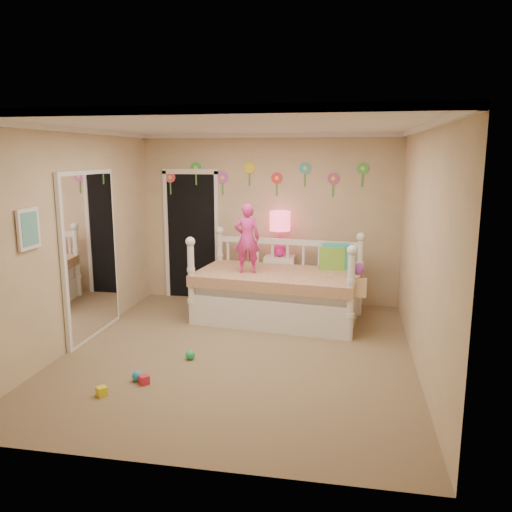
% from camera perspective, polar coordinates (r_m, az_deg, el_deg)
% --- Properties ---
extents(floor, '(4.00, 4.50, 0.01)m').
position_cam_1_polar(floor, '(6.08, -1.98, -10.81)').
color(floor, '#7F684C').
rests_on(floor, ground).
extents(ceiling, '(4.00, 4.50, 0.01)m').
position_cam_1_polar(ceiling, '(5.65, -2.16, 14.44)').
color(ceiling, white).
rests_on(ceiling, floor).
extents(back_wall, '(4.00, 0.01, 2.60)m').
position_cam_1_polar(back_wall, '(7.91, 1.44, 4.10)').
color(back_wall, tan).
rests_on(back_wall, floor).
extents(left_wall, '(0.01, 4.50, 2.60)m').
position_cam_1_polar(left_wall, '(6.45, -19.70, 1.81)').
color(left_wall, tan).
rests_on(left_wall, floor).
extents(right_wall, '(0.01, 4.50, 2.60)m').
position_cam_1_polar(right_wall, '(5.65, 18.17, 0.64)').
color(right_wall, tan).
rests_on(right_wall, floor).
extents(crown_molding, '(4.00, 4.50, 0.06)m').
position_cam_1_polar(crown_molding, '(5.65, -2.16, 14.14)').
color(crown_molding, white).
rests_on(crown_molding, ceiling).
extents(daybed, '(2.40, 1.48, 1.23)m').
position_cam_1_polar(daybed, '(7.10, 2.45, -2.35)').
color(daybed, white).
rests_on(daybed, floor).
extents(pillow_turquoise, '(0.38, 0.17, 0.37)m').
position_cam_1_polar(pillow_turquoise, '(7.30, 8.86, -0.06)').
color(pillow_turquoise, '#2AC3D2').
rests_on(pillow_turquoise, daybed).
extents(pillow_lime, '(0.36, 0.17, 0.33)m').
position_cam_1_polar(pillow_lime, '(7.28, 8.51, -0.23)').
color(pillow_lime, '#7CC33B').
rests_on(pillow_lime, daybed).
extents(child, '(0.38, 0.29, 0.95)m').
position_cam_1_polar(child, '(6.97, -1.00, 1.99)').
color(child, '#E13390').
rests_on(child, daybed).
extents(nightstand, '(0.46, 0.36, 0.76)m').
position_cam_1_polar(nightstand, '(7.86, 2.64, -2.77)').
color(nightstand, white).
rests_on(nightstand, floor).
extents(table_lamp, '(0.31, 0.31, 0.69)m').
position_cam_1_polar(table_lamp, '(7.70, 2.69, 3.31)').
color(table_lamp, '#F4209B').
rests_on(table_lamp, nightstand).
extents(closet_doorway, '(0.90, 0.04, 2.07)m').
position_cam_1_polar(closet_doorway, '(8.22, -7.23, 2.41)').
color(closet_doorway, black).
rests_on(closet_doorway, back_wall).
extents(flower_decals, '(3.40, 0.02, 0.50)m').
position_cam_1_polar(flower_decals, '(7.86, 0.79, 8.73)').
color(flower_decals, '#B2668C').
rests_on(flower_decals, back_wall).
extents(mirror_closet, '(0.07, 1.30, 2.10)m').
position_cam_1_polar(mirror_closet, '(6.73, -18.00, 0.12)').
color(mirror_closet, white).
rests_on(mirror_closet, left_wall).
extents(wall_picture, '(0.05, 0.34, 0.42)m').
position_cam_1_polar(wall_picture, '(5.65, -24.12, 2.79)').
color(wall_picture, white).
rests_on(wall_picture, left_wall).
extents(hanging_bag, '(0.20, 0.16, 0.36)m').
position_cam_1_polar(hanging_bag, '(6.44, 11.31, -2.76)').
color(hanging_bag, beige).
rests_on(hanging_bag, daybed).
extents(toy_scatter, '(1.20, 1.50, 0.11)m').
position_cam_1_polar(toy_scatter, '(5.63, -12.80, -12.39)').
color(toy_scatter, '#996666').
rests_on(toy_scatter, floor).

